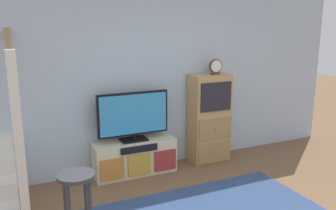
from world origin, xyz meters
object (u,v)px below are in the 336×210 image
object	(u,v)px
desk_clock	(215,67)
television	(133,115)
bar_stool_near	(77,194)
side_cabinet	(209,119)
media_console	(135,157)

from	to	relation	value
desk_clock	television	bearing A→B (deg)	178.69
bar_stool_near	desk_clock	bearing A→B (deg)	30.75
side_cabinet	bar_stool_near	size ratio (longest dim) A/B	1.79
media_console	bar_stool_near	world-z (taller)	bar_stool_near
media_console	side_cabinet	distance (m)	1.25
television	desk_clock	size ratio (longest dim) A/B	4.44
media_console	television	distance (m)	0.59
media_console	side_cabinet	world-z (taller)	side_cabinet
television	desk_clock	world-z (taller)	desk_clock
bar_stool_near	television	bearing A→B (deg)	53.53
television	side_cabinet	xyz separation A→B (m)	(1.18, -0.01, -0.18)
television	desk_clock	xyz separation A→B (m)	(1.25, -0.03, 0.59)
television	side_cabinet	world-z (taller)	side_cabinet
media_console	television	size ratio (longest dim) A/B	1.15
television	media_console	bearing A→B (deg)	-90.00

